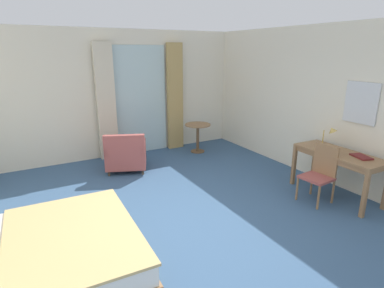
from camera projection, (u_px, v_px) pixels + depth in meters
name	position (u px, v px, depth m)	size (l,w,h in m)	color
ground	(185.00, 230.00, 4.43)	(6.83, 7.80, 0.10)	#38567A
wall_back	(109.00, 95.00, 7.05)	(6.43, 0.12, 2.86)	silver
wall_right	(343.00, 108.00, 5.49)	(0.12, 7.40, 2.86)	silver
balcony_glass_door	(141.00, 101.00, 7.37)	(1.25, 0.02, 2.51)	silver
curtain_panel_left	(106.00, 103.00, 6.88)	(0.41, 0.10, 2.57)	beige
curtain_panel_right	(175.00, 97.00, 7.68)	(0.39, 0.10, 2.57)	tan
bed	(33.00, 262.00, 3.26)	(2.15, 1.94, 1.09)	olive
writing_desk	(339.00, 158.00, 5.18)	(0.62, 1.46, 0.78)	olive
desk_chair	(320.00, 171.00, 5.06)	(0.46, 0.47, 0.94)	#9E4C47
desk_lamp	(330.00, 133.00, 5.30)	(0.21, 0.27, 0.41)	tan
closed_book	(361.00, 157.00, 4.90)	(0.19, 0.31, 0.02)	maroon
armchair_by_window	(126.00, 155.00, 6.40)	(1.01, 1.00, 0.83)	#9E4C47
round_cafe_table	(198.00, 132.00, 7.56)	(0.61, 0.61, 0.69)	olive
wall_mirror	(361.00, 103.00, 5.10)	(0.02, 0.57, 0.68)	silver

